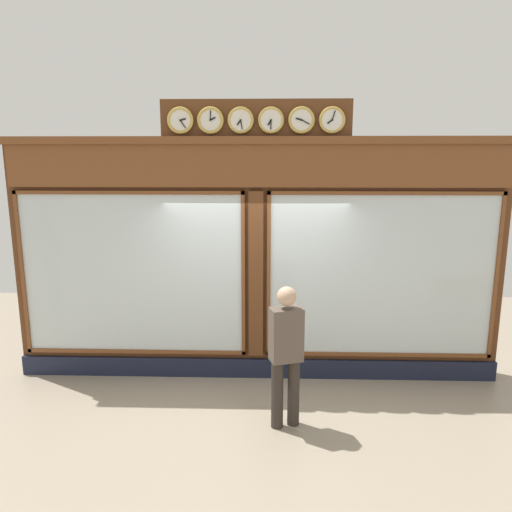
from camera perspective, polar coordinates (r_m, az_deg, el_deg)
The scene contains 2 objects.
shop_facade at distance 6.73m, azimuth 0.03°, elevation -0.33°, with size 6.91×0.42×3.84m.
pedestrian at distance 5.60m, azimuth 3.56°, elevation -11.18°, with size 0.41×0.32×1.69m.
Camera 1 is at (-0.20, 6.46, 3.09)m, focal length 33.79 mm.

